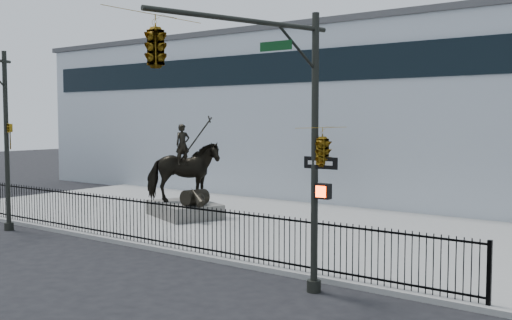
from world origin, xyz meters
The scene contains 7 objects.
ground centered at (0.00, 0.00, 0.00)m, with size 120.00×120.00×0.00m, color black.
plaza centered at (0.00, 7.00, 0.07)m, with size 30.00×12.00×0.15m, color gray.
building centered at (0.00, 20.00, 4.50)m, with size 44.00×14.00×9.00m, color #B2B9C2.
picket_fence centered at (0.00, 1.25, 0.90)m, with size 22.10×0.10×1.50m.
statue_plinth centered at (-3.10, 6.05, 0.46)m, with size 3.29×2.26×0.62m, color #5C5A54.
equestrian_statue centered at (-3.04, 6.03, 2.06)m, with size 3.93×3.24×3.57m.
traffic_signal_right centered at (6.47, -2.00, 4.85)m, with size 2.17×6.86×7.00m.
Camera 1 is at (14.77, -12.63, 4.40)m, focal length 42.00 mm.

